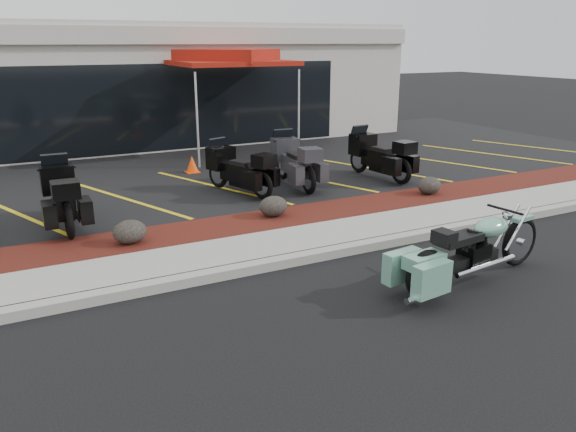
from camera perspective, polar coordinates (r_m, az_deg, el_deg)
ground at (r=8.60m, az=6.22°, el=-6.30°), size 90.00×90.00×0.00m
curb at (r=9.28m, az=3.19°, el=-3.92°), size 24.00×0.25×0.15m
sidewalk at (r=9.85m, az=1.14°, el=-2.61°), size 24.00×1.20×0.15m
mulch_bed at (r=10.86m, az=-1.86°, el=-0.67°), size 24.00×1.20×0.16m
upper_lot at (r=15.75m, az=-10.35°, el=4.74°), size 26.00×9.60×0.15m
dealership_building at (r=21.52m, az=-15.72°, el=12.90°), size 18.00×8.16×4.00m
boulder_left at (r=9.84m, az=-15.78°, el=-1.55°), size 0.57×0.47×0.40m
boulder_mid at (r=10.94m, az=-1.49°, el=1.01°), size 0.56×0.47×0.40m
boulder_right at (r=12.95m, az=14.15°, el=3.03°), size 0.55×0.46×0.39m
hero_cruiser at (r=9.55m, az=22.52°, el=-1.74°), size 3.08×1.12×1.06m
touring_black_front at (r=11.78m, az=-22.37°, el=2.94°), size 0.82×2.13×1.24m
touring_black_mid at (r=13.16m, az=-7.16°, el=5.37°), size 1.41×2.16×1.18m
touring_grey at (r=13.89m, az=-0.51°, el=6.30°), size 1.01×2.22×1.25m
touring_black_rear at (r=14.73m, az=7.26°, el=6.77°), size 1.05×2.21×1.24m
traffic_cone at (r=14.91m, az=-9.71°, el=5.21°), size 0.41×0.41×0.44m
popup_canopy at (r=17.19m, az=-6.09°, el=15.59°), size 4.20×4.20×3.07m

